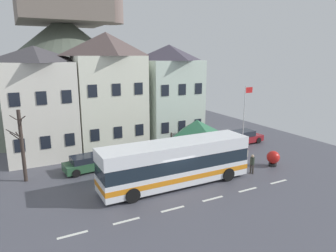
% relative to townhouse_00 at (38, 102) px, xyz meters
% --- Properties ---
extents(ground_plane, '(40.00, 60.00, 0.07)m').
position_rel_townhouse_00_xyz_m(ground_plane, '(7.40, -12.47, -5.05)').
color(ground_plane, '#4A4A55').
extents(townhouse_00, '(5.94, 7.01, 10.05)m').
position_rel_townhouse_00_xyz_m(townhouse_00, '(0.00, 0.00, 0.00)').
color(townhouse_00, silver).
rests_on(townhouse_00, ground_plane).
extents(townhouse_01, '(6.48, 5.36, 11.36)m').
position_rel_townhouse_00_xyz_m(townhouse_01, '(6.35, -0.83, 0.66)').
color(townhouse_01, silver).
rests_on(townhouse_01, ground_plane).
extents(townhouse_02, '(5.82, 5.79, 10.31)m').
position_rel_townhouse_00_xyz_m(townhouse_02, '(13.23, -0.61, 0.13)').
color(townhouse_02, silver).
rests_on(townhouse_02, ground_plane).
extents(hilltop_castle, '(37.64, 37.64, 24.11)m').
position_rel_townhouse_00_xyz_m(hilltop_castle, '(5.70, 18.53, 2.95)').
color(hilltop_castle, '#596254').
rests_on(hilltop_castle, ground_plane).
extents(transit_bus, '(11.28, 2.77, 3.23)m').
position_rel_townhouse_00_xyz_m(transit_bus, '(7.85, -11.94, -3.39)').
color(transit_bus, white).
rests_on(transit_bus, ground_plane).
extents(bus_shelter, '(3.60, 3.60, 3.74)m').
position_rel_townhouse_00_xyz_m(bus_shelter, '(11.98, -8.24, -1.98)').
color(bus_shelter, '#473D33').
rests_on(bus_shelter, ground_plane).
extents(parked_car_00, '(4.65, 2.14, 1.40)m').
position_rel_townhouse_00_xyz_m(parked_car_00, '(19.27, -5.90, -4.34)').
color(parked_car_00, maroon).
rests_on(parked_car_00, ground_plane).
extents(parked_car_01, '(4.15, 2.13, 1.32)m').
position_rel_townhouse_00_xyz_m(parked_car_01, '(2.85, -6.27, -4.38)').
color(parked_car_01, '#2C5738').
rests_on(parked_car_01, ground_plane).
extents(parked_car_02, '(4.26, 2.44, 1.35)m').
position_rel_townhouse_00_xyz_m(parked_car_02, '(14.50, -5.72, -4.36)').
color(parked_car_02, maroon).
rests_on(parked_car_02, ground_plane).
extents(pedestrian_00, '(0.35, 0.35, 1.57)m').
position_rel_townhouse_00_xyz_m(pedestrian_00, '(14.29, -12.86, -4.09)').
color(pedestrian_00, '#38332D').
rests_on(pedestrian_00, ground_plane).
extents(pedestrian_01, '(0.35, 0.35, 1.48)m').
position_rel_townhouse_00_xyz_m(pedestrian_01, '(15.27, -11.01, -4.19)').
color(pedestrian_01, black).
rests_on(pedestrian_01, ground_plane).
extents(public_bench, '(1.61, 0.48, 0.87)m').
position_rel_townhouse_00_xyz_m(public_bench, '(14.44, -5.84, -4.55)').
color(public_bench, '#473828').
rests_on(public_bench, ground_plane).
extents(flagpole, '(0.95, 0.10, 6.21)m').
position_rel_townhouse_00_xyz_m(flagpole, '(18.41, -7.06, -1.38)').
color(flagpole, silver).
rests_on(flagpole, ground_plane).
extents(harbour_buoy, '(1.08, 1.08, 1.33)m').
position_rel_townhouse_00_xyz_m(harbour_buoy, '(17.02, -12.44, -4.28)').
color(harbour_buoy, black).
rests_on(harbour_buoy, ground_plane).
extents(bare_tree_02, '(1.38, 1.98, 5.43)m').
position_rel_townhouse_00_xyz_m(bare_tree_02, '(-1.86, -6.19, -2.16)').
color(bare_tree_02, '#382D28').
rests_on(bare_tree_02, ground_plane).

